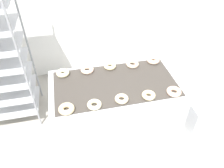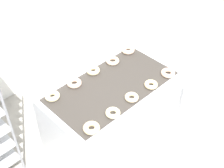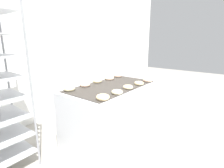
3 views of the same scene
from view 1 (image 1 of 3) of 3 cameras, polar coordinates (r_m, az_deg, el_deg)
fryer_machine at (r=2.52m, az=0.77°, el=-7.26°), size 1.34×0.74×0.85m
glaze_bin at (r=3.00m, az=22.19°, el=-7.54°), size 0.36×0.34×0.41m
donut_near_leftmost at (r=1.97m, az=-11.80°, el=-6.37°), size 0.14×0.14×0.05m
donut_near_left at (r=1.98m, az=-4.63°, el=-5.39°), size 0.13×0.13×0.04m
donut_near_center at (r=2.03m, az=2.59°, el=-3.87°), size 0.13×0.13×0.04m
donut_near_right at (r=2.09m, az=9.55°, el=-2.90°), size 0.13×0.13×0.04m
donut_near_rightmost at (r=2.18m, az=15.88°, el=-1.91°), size 0.14×0.14×0.04m
donut_far_leftmost at (r=2.38m, az=-12.70°, el=2.85°), size 0.14×0.14×0.05m
donut_far_left at (r=2.38m, az=-6.49°, el=3.72°), size 0.14×0.14×0.04m
donut_far_center at (r=2.42m, az=-0.54°, el=4.75°), size 0.14×0.14×0.05m
donut_far_right at (r=2.47m, az=5.39°, el=5.20°), size 0.14×0.14×0.04m
donut_far_rightmost at (r=2.56m, az=10.74°, el=6.15°), size 0.14×0.14×0.05m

